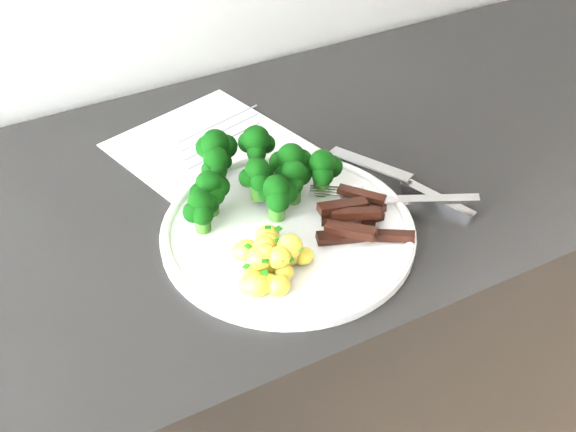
# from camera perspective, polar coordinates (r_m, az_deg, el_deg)

# --- Properties ---
(counter) EXTENTS (2.30, 0.57, 0.86)m
(counter) POSITION_cam_1_polar(r_m,az_deg,el_deg) (1.24, -1.23, -13.44)
(counter) COLOR black
(counter) RESTS_ON ground
(recipe_paper) EXTENTS (0.29, 0.35, 0.00)m
(recipe_paper) POSITION_cam_1_polar(r_m,az_deg,el_deg) (0.97, -4.65, 4.33)
(recipe_paper) COLOR white
(recipe_paper) RESTS_ON counter
(plate) EXTENTS (0.30, 0.30, 0.02)m
(plate) POSITION_cam_1_polar(r_m,az_deg,el_deg) (0.85, 0.00, -1.11)
(plate) COLOR white
(plate) RESTS_ON counter
(broccoli) EXTENTS (0.21, 0.16, 0.08)m
(broccoli) POSITION_cam_1_polar(r_m,az_deg,el_deg) (0.87, -2.70, 3.47)
(broccoli) COLOR #2F651B
(broccoli) RESTS_ON plate
(potatoes) EXTENTS (0.10, 0.10, 0.04)m
(potatoes) POSITION_cam_1_polar(r_m,az_deg,el_deg) (0.79, -1.53, -3.43)
(potatoes) COLOR yellow
(potatoes) RESTS_ON plate
(beef_strips) EXTENTS (0.11, 0.12, 0.03)m
(beef_strips) POSITION_cam_1_polar(r_m,az_deg,el_deg) (0.85, 5.38, -0.29)
(beef_strips) COLOR black
(beef_strips) RESTS_ON plate
(fork) EXTENTS (0.18, 0.13, 0.02)m
(fork) POSITION_cam_1_polar(r_m,az_deg,el_deg) (0.89, 8.62, 1.46)
(fork) COLOR silver
(fork) RESTS_ON plate
(knife) EXTENTS (0.10, 0.20, 0.02)m
(knife) POSITION_cam_1_polar(r_m,az_deg,el_deg) (0.92, 10.16, 2.07)
(knife) COLOR silver
(knife) RESTS_ON plate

